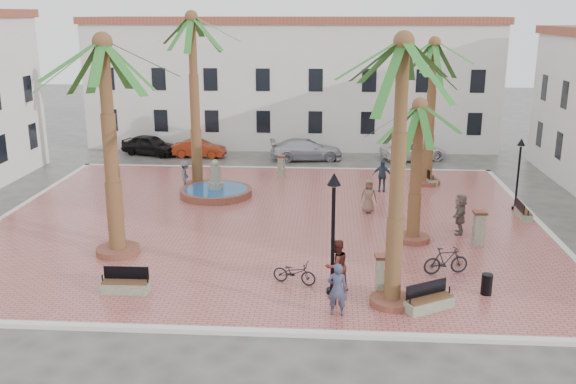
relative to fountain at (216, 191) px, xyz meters
name	(u,v)px	position (x,y,z in m)	size (l,w,h in m)	color
ground	(267,224)	(3.22, -4.19, -0.43)	(120.00, 120.00, 0.00)	#56544F
plaza	(267,222)	(3.22, -4.19, -0.35)	(26.00, 22.00, 0.15)	#B25A55
kerb_n	(284,169)	(3.22, 6.81, -0.35)	(26.30, 0.30, 0.16)	silver
kerb_s	(234,331)	(3.22, -15.19, -0.35)	(26.30, 0.30, 0.16)	silver
kerb_e	(543,228)	(16.22, -4.19, -0.35)	(0.30, 22.30, 0.16)	silver
kerb_w	(6,217)	(-9.78, -4.19, -0.35)	(0.30, 22.30, 0.16)	silver
building_north	(292,81)	(3.22, 15.81, 4.34)	(30.40, 7.40, 9.50)	white
fountain	(216,191)	(0.00, 0.00, 0.00)	(3.92, 3.92, 2.02)	brown
palm_nw	(192,35)	(-1.36, 1.78, 8.19)	(5.29, 5.29, 9.78)	brown
palm_sw	(104,68)	(-2.54, -8.92, 7.32)	(5.81, 5.81, 8.96)	brown
palm_s	(403,71)	(8.37, -13.01, 7.63)	(4.94, 4.94, 9.13)	brown
palm_e	(419,124)	(9.85, -6.55, 4.90)	(4.90, 4.90, 6.28)	brown
palm_ne	(434,59)	(11.83, 3.25, 6.91)	(5.10, 5.10, 8.41)	brown
bench_s	(126,286)	(-1.03, -12.68, -0.02)	(1.73, 0.55, 0.91)	gray
bench_se	(429,302)	(9.59, -13.36, -0.01)	(1.79, 1.36, 0.93)	gray
bench_e	(523,213)	(15.60, -2.94, -0.04)	(0.51, 1.61, 0.85)	gray
bench_ne	(428,179)	(11.94, 3.46, -0.01)	(0.83, 1.84, 0.93)	gray
lamppost_s	(333,213)	(6.32, -12.27, 2.73)	(0.48, 0.48, 4.43)	black
lamppost_e	(519,162)	(15.62, -1.49, 2.21)	(0.40, 0.40, 3.66)	black
bollard_se	(382,274)	(8.07, -12.22, 0.49)	(0.56, 0.56, 1.48)	gray
bollard_n	(281,166)	(3.24, 4.45, 0.40)	(0.55, 0.55, 1.30)	gray
bollard_e	(479,228)	(12.59, -6.90, 0.51)	(0.57, 0.57, 1.51)	gray
litter_bin	(487,284)	(11.79, -11.99, 0.11)	(0.39, 0.39, 0.76)	black
cyclist_a	(337,289)	(6.48, -13.95, 0.64)	(0.66, 0.44, 1.82)	#3A3D57
bicycle_a	(294,272)	(4.94, -11.50, 0.16)	(0.58, 1.65, 0.87)	black
cyclist_b	(336,266)	(6.47, -12.06, 0.70)	(0.94, 0.74, 1.94)	maroon
bicycle_b	(446,261)	(10.66, -10.20, 0.26)	(0.50, 1.77, 1.06)	black
pedestrian_fountain_a	(369,196)	(8.13, -2.55, 0.57)	(0.83, 0.54, 1.70)	brown
pedestrian_fountain_b	(382,176)	(9.09, 1.53, 0.61)	(1.04, 0.43, 1.77)	#2D3E4F
pedestrian_north	(186,175)	(-1.91, 1.16, 0.55)	(1.06, 0.61, 1.64)	#54545A
pedestrian_east	(460,214)	(12.07, -5.45, 0.65)	(1.72, 0.55, 1.85)	#6F6057
car_black	(150,145)	(-6.59, 10.72, 0.29)	(1.69, 4.20, 1.43)	black
car_red	(199,149)	(-2.98, 10.19, 0.18)	(1.29, 3.70, 1.22)	maroon
car_silver	(306,149)	(4.55, 9.85, 0.29)	(2.01, 4.94, 1.43)	#B9B9C3
car_white	(414,151)	(11.95, 10.39, 0.20)	(2.08, 4.50, 1.25)	white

